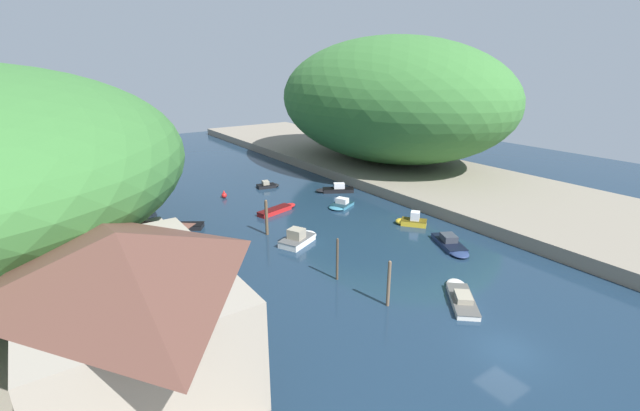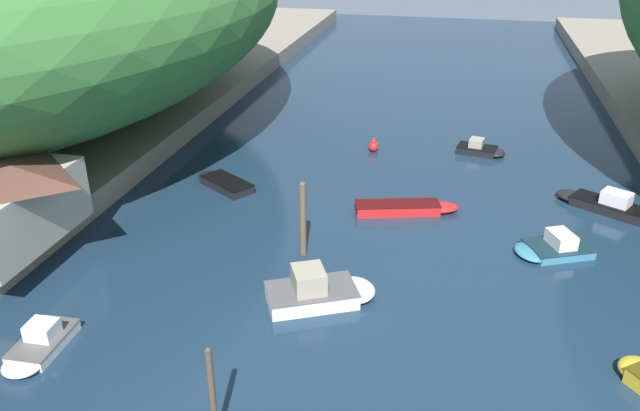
# 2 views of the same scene
# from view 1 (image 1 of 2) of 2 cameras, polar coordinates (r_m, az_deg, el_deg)

# --- Properties ---
(water_surface) EXTENTS (130.00, 130.00, 0.00)m
(water_surface) POSITION_cam_1_polar(r_m,az_deg,el_deg) (49.77, -6.49, -1.18)
(water_surface) COLOR #192D42
(water_surface) RESTS_ON ground
(right_bank) EXTENTS (22.00, 120.00, 1.37)m
(right_bank) POSITION_cam_1_polar(r_m,az_deg,el_deg) (65.19, 13.95, 3.78)
(right_bank) COLOR gray
(right_bank) RESTS_ON ground
(hillside_right) EXTENTS (30.25, 42.35, 19.37)m
(hillside_right) POSITION_cam_1_polar(r_m,az_deg,el_deg) (70.94, 9.25, 13.76)
(hillside_right) COLOR #387033
(hillside_right) RESTS_ON right_bank
(waterfront_building) EXTENTS (9.68, 13.64, 7.84)m
(waterfront_building) POSITION_cam_1_polar(r_m,az_deg,el_deg) (23.63, -24.35, -11.85)
(waterfront_building) COLOR gray
(waterfront_building) RESTS_ON left_bank
(boathouse_shed) EXTENTS (8.23, 7.26, 4.29)m
(boathouse_shed) POSITION_cam_1_polar(r_m,az_deg,el_deg) (35.20, -25.02, -5.19)
(boathouse_shed) COLOR #B2A899
(boathouse_shed) RESTS_ON left_bank
(boat_far_upstream) EXTENTS (3.33, 2.00, 0.99)m
(boat_far_upstream) POSITION_cam_1_polar(r_m,az_deg,el_deg) (60.51, -6.92, 2.70)
(boat_far_upstream) COLOR black
(boat_far_upstream) RESTS_ON water_surface
(boat_yellow_tender) EXTENTS (4.98, 3.80, 1.58)m
(boat_yellow_tender) POSITION_cam_1_polar(r_m,az_deg,el_deg) (41.81, -2.75, -4.31)
(boat_yellow_tender) COLOR white
(boat_yellow_tender) RESTS_ON water_surface
(boat_far_right_bank) EXTENTS (4.93, 5.35, 0.84)m
(boat_far_right_bank) POSITION_cam_1_polar(r_m,az_deg,el_deg) (33.99, 18.28, -11.41)
(boat_far_right_bank) COLOR silver
(boat_far_right_bank) RESTS_ON water_surface
(boat_red_skiff) EXTENTS (4.00, 3.24, 1.05)m
(boat_red_skiff) POSITION_cam_1_polar(r_m,az_deg,el_deg) (51.88, 2.77, 0.11)
(boat_red_skiff) COLOR teal
(boat_red_skiff) RESTS_ON water_surface
(boat_white_cruiser) EXTENTS (4.27, 3.53, 0.51)m
(boat_white_cruiser) POSITION_cam_1_polar(r_m,az_deg,el_deg) (47.55, -17.89, -2.63)
(boat_white_cruiser) COLOR black
(boat_white_cruiser) RESTS_ON water_surface
(boat_near_quay) EXTENTS (4.08, 5.77, 1.06)m
(boat_near_quay) POSITION_cam_1_polar(r_m,az_deg,el_deg) (42.52, 17.09, -4.99)
(boat_near_quay) COLOR navy
(boat_near_quay) RESTS_ON water_surface
(boat_mid_channel) EXTENTS (3.14, 3.45, 1.55)m
(boat_mid_channel) POSITION_cam_1_polar(r_m,az_deg,el_deg) (47.17, 12.05, -2.01)
(boat_mid_channel) COLOR gold
(boat_mid_channel) RESTS_ON water_surface
(boat_moored_right) EXTENTS (1.62, 3.37, 1.04)m
(boat_moored_right) POSITION_cam_1_polar(r_m,az_deg,el_deg) (33.57, -11.60, -11.10)
(boat_moored_right) COLOR silver
(boat_moored_right) RESTS_ON water_surface
(boat_small_dinghy) EXTENTS (5.70, 2.66, 0.56)m
(boat_small_dinghy) POSITION_cam_1_polar(r_m,az_deg,el_deg) (50.56, -5.51, -0.50)
(boat_small_dinghy) COLOR red
(boat_small_dinghy) RESTS_ON water_surface
(boat_navy_launch) EXTENTS (5.14, 3.87, 1.23)m
(boat_navy_launch) POSITION_cam_1_polar(r_m,az_deg,el_deg) (57.90, 1.96, 2.16)
(boat_navy_launch) COLOR black
(boat_navy_launch) RESTS_ON water_surface
(mooring_post_nearest) EXTENTS (0.25, 0.25, 3.58)m
(mooring_post_nearest) POSITION_cam_1_polar(r_m,az_deg,el_deg) (31.24, 9.14, -10.22)
(mooring_post_nearest) COLOR brown
(mooring_post_nearest) RESTS_ON water_surface
(mooring_post_second) EXTENTS (0.20, 0.20, 3.62)m
(mooring_post_second) POSITION_cam_1_polar(r_m,az_deg,el_deg) (34.37, 2.32, -7.14)
(mooring_post_second) COLOR #4C3D2D
(mooring_post_second) RESTS_ON water_surface
(mooring_post_fourth) EXTENTS (0.32, 0.32, 3.73)m
(mooring_post_fourth) POSITION_cam_1_polar(r_m,az_deg,el_deg) (43.41, -7.15, -1.58)
(mooring_post_fourth) COLOR brown
(mooring_post_fourth) RESTS_ON water_surface
(channel_buoy_near) EXTENTS (0.70, 0.70, 1.05)m
(channel_buoy_near) POSITION_cam_1_polar(r_m,az_deg,el_deg) (56.67, -12.67, 1.38)
(channel_buoy_near) COLOR red
(channel_buoy_near) RESTS_ON water_surface
(person_on_quay) EXTENTS (0.32, 0.43, 1.69)m
(person_on_quay) POSITION_cam_1_polar(r_m,az_deg,el_deg) (25.03, -16.77, -17.39)
(person_on_quay) COLOR #282D3D
(person_on_quay) RESTS_ON left_bank
(person_by_boathouse) EXTENTS (0.25, 0.39, 1.69)m
(person_by_boathouse) POSITION_cam_1_polar(r_m,az_deg,el_deg) (23.18, -13.98, -20.39)
(person_by_boathouse) COLOR #282D3D
(person_by_boathouse) RESTS_ON left_bank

